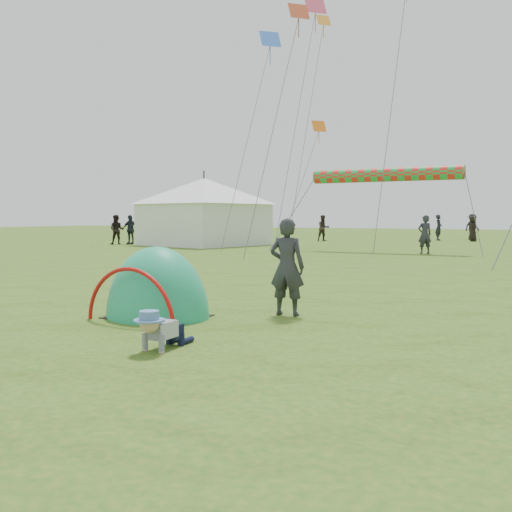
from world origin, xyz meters
The scene contains 20 objects.
ground centered at (0.00, 0.00, 0.00)m, with size 140.00×140.00×0.00m, color #255A1A.
crawling_toddler centered at (0.27, 0.02, 0.26)m, with size 0.48×0.68×0.52m, color black, non-canonical shape.
popup_tent centered at (-1.18, 1.82, 0.00)m, with size 1.78×1.47×2.30m, color teal.
standing_adult centered at (0.60, 2.97, 0.80)m, with size 0.59×0.38×1.61m, color #2C2D31.
event_marquee centered at (-13.35, 21.68, 2.03)m, with size 5.92×5.92×4.07m, color white, non-canonical shape.
crowd_person_1 centered at (-18.08, 19.73, 0.86)m, with size 0.83×0.65×1.72m, color black.
crowd_person_2 centered at (-19.26, 25.99, 0.90)m, with size 1.05×0.44×1.79m, color black.
crowd_person_6 centered at (-0.67, 19.82, 0.84)m, with size 0.61×0.40×1.68m, color #2B2B34.
crowd_person_8 centered at (-20.77, 34.45, 0.85)m, with size 0.99×0.41×1.70m, color black.
crowd_person_9 centered at (-1.08, 37.85, 0.90)m, with size 1.16×0.67×1.80m, color black.
crowd_person_10 centered at (-0.54, 34.02, 0.83)m, with size 0.81×0.53×1.66m, color black.
crowd_person_12 centered at (-2.77, 34.44, 0.87)m, with size 0.64×0.42×1.75m, color black.
crowd_person_13 centered at (-9.32, 29.86, 0.86)m, with size 0.84×0.65×1.72m, color #362B26.
crowd_person_14 centered at (-17.63, 20.35, 0.86)m, with size 1.01×0.42×1.72m, color #222833.
rainbow_tube_kite centered at (-2.62, 20.46, 3.53)m, with size 0.64×0.64×6.89m, color red.
diamond_kite_0 centered at (-5.94, 18.08, 10.64)m, with size 0.90×0.90×0.00m, color #BF401A.
diamond_kite_1 centered at (-7.48, 24.38, 6.62)m, with size 0.76×0.76×0.00m, color orange.
diamond_kite_4 centered at (-9.15, 21.66, 10.87)m, with size 1.06×1.06×0.00m, color blue.
diamond_kite_5 centered at (-7.64, 24.13, 13.09)m, with size 1.15×1.15×0.00m, color #D8405D.
diamond_kite_7 centered at (-8.41, 27.30, 13.37)m, with size 0.83×0.83×0.00m, color orange.
Camera 1 is at (4.56, -5.49, 1.64)m, focal length 40.00 mm.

